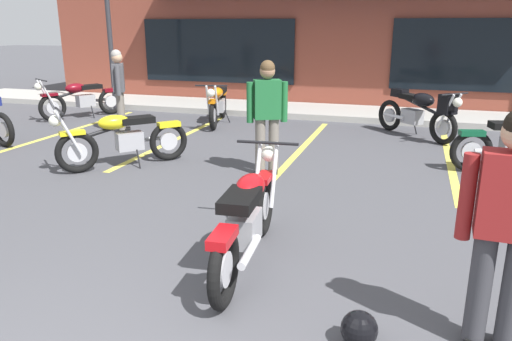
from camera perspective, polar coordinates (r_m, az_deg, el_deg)
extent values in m
plane|color=#47474C|center=(5.68, -2.53, -5.74)|extent=(80.00, 80.00, 0.00)
cube|color=#A8A59E|center=(12.42, 8.99, 6.69)|extent=(22.00, 1.80, 0.14)
cube|color=brown|center=(15.78, 11.40, 15.38)|extent=(17.15, 5.31, 3.83)
cube|color=black|center=(14.02, -4.54, 13.63)|extent=(4.39, 0.06, 1.70)
cube|color=black|center=(13.09, 25.23, 11.95)|extent=(4.39, 0.06, 1.70)
cube|color=#DBCC4C|center=(11.12, -20.80, 4.32)|extent=(0.12, 4.80, 0.01)
cube|color=#DBCC4C|center=(9.78, -9.14, 3.65)|extent=(0.12, 4.80, 0.01)
cube|color=#DBCC4C|center=(8.96, 5.35, 2.60)|extent=(0.12, 4.80, 0.01)
cube|color=#DBCC4C|center=(8.80, 21.48, 1.24)|extent=(0.12, 4.80, 0.01)
torus|color=black|center=(3.92, -3.73, -11.34)|extent=(0.15, 0.65, 0.64)
cylinder|color=#B7B7BC|center=(3.92, -3.73, -11.34)|extent=(0.08, 0.29, 0.29)
torus|color=black|center=(5.19, 0.88, -4.11)|extent=(0.15, 0.65, 0.64)
cylinder|color=#B7B7BC|center=(5.19, 0.88, -4.11)|extent=(0.08, 0.29, 0.29)
cylinder|color=silver|center=(5.20, 0.16, -0.35)|extent=(0.07, 0.33, 0.66)
cylinder|color=silver|center=(5.17, 2.11, -0.48)|extent=(0.07, 0.33, 0.66)
cylinder|color=black|center=(5.17, 1.34, 3.23)|extent=(0.66, 0.08, 0.03)
sphere|color=silver|center=(5.28, 1.51, 1.95)|extent=(0.18, 0.18, 0.17)
cube|color=#B70F14|center=(5.13, 0.99, -0.82)|extent=(0.17, 0.37, 0.06)
cube|color=#9E9EA3|center=(4.44, -1.35, -6.68)|extent=(0.27, 0.42, 0.28)
cylinder|color=silver|center=(4.10, -0.74, -9.36)|extent=(0.11, 0.55, 0.07)
cylinder|color=black|center=(4.53, -0.73, -2.93)|extent=(0.13, 0.94, 0.26)
ellipsoid|color=#B70F14|center=(4.53, -0.67, -1.89)|extent=(0.30, 0.50, 0.22)
cube|color=black|center=(4.20, -1.85, -3.40)|extent=(0.32, 0.54, 0.10)
cube|color=#B70F14|center=(3.78, -3.90, -7.73)|extent=(0.19, 0.37, 0.08)
cylinder|color=black|center=(4.53, -3.78, -9.83)|extent=(0.14, 0.03, 0.29)
torus|color=black|center=(11.86, -3.87, 7.63)|extent=(0.25, 0.65, 0.64)
cylinder|color=#B7B7BC|center=(11.86, -3.87, 7.63)|extent=(0.13, 0.29, 0.29)
torus|color=black|center=(10.46, -4.97, 6.40)|extent=(0.25, 0.65, 0.64)
cylinder|color=#B7B7BC|center=(10.46, -4.97, 6.40)|extent=(0.13, 0.29, 0.29)
cylinder|color=silver|center=(10.30, -4.60, 8.05)|extent=(0.12, 0.33, 0.66)
cylinder|color=silver|center=(10.32, -5.60, 8.05)|extent=(0.12, 0.33, 0.66)
cylinder|color=black|center=(10.19, -5.22, 9.77)|extent=(0.65, 0.18, 0.03)
sphere|color=silver|center=(10.13, -5.27, 8.93)|extent=(0.20, 0.20, 0.17)
cube|color=orange|center=(10.37, -5.04, 7.99)|extent=(0.22, 0.38, 0.06)
cube|color=#9E9EA3|center=(11.23, -4.34, 7.52)|extent=(0.33, 0.44, 0.28)
cylinder|color=silver|center=(11.61, -4.75, 7.62)|extent=(0.20, 0.55, 0.07)
cylinder|color=black|center=(10.99, -4.52, 8.60)|extent=(0.28, 0.93, 0.26)
ellipsoid|color=orange|center=(10.96, -4.54, 9.00)|extent=(0.36, 0.53, 0.22)
cube|color=black|center=(11.32, -4.27, 9.24)|extent=(0.39, 0.57, 0.10)
cube|color=orange|center=(11.84, -3.89, 8.98)|extent=(0.24, 0.39, 0.08)
cylinder|color=black|center=(11.31, -3.35, 6.28)|extent=(0.14, 0.05, 0.29)
torus|color=black|center=(10.06, -27.25, 4.21)|extent=(0.64, 0.27, 0.64)
cylinder|color=#B7B7BC|center=(10.06, -27.25, 4.21)|extent=(0.29, 0.13, 0.29)
cylinder|color=silver|center=(10.35, -27.38, 4.73)|extent=(0.55, 0.21, 0.07)
torus|color=black|center=(10.79, 15.22, 6.19)|extent=(0.52, 0.52, 0.64)
cylinder|color=#B7B7BC|center=(10.79, 15.22, 6.19)|extent=(0.25, 0.25, 0.29)
torus|color=black|center=(9.79, 20.85, 4.68)|extent=(0.52, 0.52, 0.64)
cylinder|color=#B7B7BC|center=(9.79, 20.85, 4.68)|extent=(0.25, 0.25, 0.29)
cylinder|color=silver|center=(9.74, 21.84, 6.44)|extent=(0.26, 0.26, 0.66)
cylinder|color=silver|center=(9.60, 21.12, 6.39)|extent=(0.26, 0.26, 0.66)
cylinder|color=black|center=(9.57, 22.04, 8.21)|extent=(0.49, 0.49, 0.03)
sphere|color=silver|center=(9.54, 22.31, 7.30)|extent=(0.24, 0.24, 0.17)
cube|color=black|center=(9.71, 21.21, 6.36)|extent=(0.35, 0.35, 0.06)
cube|color=#9E9EA3|center=(10.32, 17.63, 6.00)|extent=(0.45, 0.45, 0.28)
cylinder|color=silver|center=(10.49, 15.65, 6.10)|extent=(0.44, 0.44, 0.07)
cylinder|color=black|center=(10.14, 18.54, 7.12)|extent=(0.71, 0.71, 0.26)
ellipsoid|color=black|center=(10.10, 18.76, 7.76)|extent=(0.58, 0.58, 0.26)
cube|color=black|center=(9.69, 21.34, 7.17)|extent=(0.37, 0.37, 0.36)
cube|color=black|center=(10.33, 17.42, 8.17)|extent=(0.45, 0.45, 0.10)
cube|color=black|center=(10.54, 16.30, 8.64)|extent=(0.37, 0.37, 0.16)
cylinder|color=black|center=(10.54, 17.94, 4.74)|extent=(0.11, 0.11, 0.29)
torus|color=black|center=(8.10, 23.65, 2.06)|extent=(0.64, 0.26, 0.64)
cylinder|color=#B7B7BC|center=(8.10, 23.65, 2.06)|extent=(0.29, 0.13, 0.29)
cylinder|color=silver|center=(8.06, 25.81, 2.03)|extent=(0.55, 0.20, 0.07)
cube|color=black|center=(8.21, 27.25, 4.66)|extent=(0.57, 0.40, 0.10)
cube|color=#0F4C2D|center=(8.03, 23.74, 4.00)|extent=(0.39, 0.24, 0.08)
cylinder|color=black|center=(8.51, 26.70, 1.09)|extent=(0.06, 0.14, 0.29)
torus|color=black|center=(12.86, -16.47, 7.69)|extent=(0.41, 0.60, 0.64)
cylinder|color=#B7B7BC|center=(12.86, -16.47, 7.69)|extent=(0.20, 0.28, 0.29)
torus|color=black|center=(12.31, -22.50, 6.74)|extent=(0.41, 0.60, 0.64)
cylinder|color=#B7B7BC|center=(12.31, -22.50, 6.74)|extent=(0.20, 0.28, 0.29)
cylinder|color=silver|center=(12.15, -22.96, 8.11)|extent=(0.20, 0.30, 0.66)
cylinder|color=silver|center=(12.32, -23.25, 8.18)|extent=(0.20, 0.30, 0.66)
cylinder|color=black|center=(12.17, -23.64, 9.57)|extent=(0.59, 0.36, 0.03)
sphere|color=silver|center=(12.16, -23.92, 8.87)|extent=(0.23, 0.23, 0.17)
cube|color=maroon|center=(12.26, -22.83, 8.09)|extent=(0.30, 0.38, 0.06)
cube|color=#9E9EA3|center=(12.59, -19.13, 7.65)|extent=(0.41, 0.47, 0.28)
cylinder|color=silver|center=(12.87, -17.85, 7.76)|extent=(0.34, 0.51, 0.07)
cylinder|color=black|center=(12.48, -20.07, 8.60)|extent=(0.52, 0.85, 0.26)
ellipsoid|color=maroon|center=(12.47, -20.20, 8.95)|extent=(0.47, 0.55, 0.22)
cube|color=black|center=(12.60, -18.68, 9.17)|extent=(0.50, 0.59, 0.10)
cube|color=maroon|center=(12.84, -16.49, 8.94)|extent=(0.32, 0.39, 0.08)
cylinder|color=black|center=(12.49, -18.38, 6.44)|extent=(0.13, 0.09, 0.29)
torus|color=black|center=(8.18, -10.09, 3.35)|extent=(0.50, 0.54, 0.64)
cylinder|color=#B7B7BC|center=(8.18, -10.09, 3.35)|extent=(0.24, 0.25, 0.29)
torus|color=black|center=(7.82, -20.02, 1.99)|extent=(0.50, 0.54, 0.64)
cylinder|color=#B7B7BC|center=(7.82, -20.02, 1.99)|extent=(0.24, 0.25, 0.29)
cylinder|color=silver|center=(7.65, -20.86, 4.06)|extent=(0.25, 0.27, 0.66)
cylinder|color=silver|center=(7.83, -21.09, 4.30)|extent=(0.25, 0.27, 0.66)
cylinder|color=black|center=(7.67, -21.81, 6.44)|extent=(0.51, 0.47, 0.03)
sphere|color=silver|center=(7.68, -22.29, 5.33)|extent=(0.24, 0.24, 0.17)
cube|color=yellow|center=(7.75, -20.52, 4.10)|extent=(0.35, 0.36, 0.06)
cube|color=#9E9EA3|center=(7.97, -14.44, 3.33)|extent=(0.45, 0.46, 0.28)
cylinder|color=silver|center=(8.22, -12.22, 3.58)|extent=(0.42, 0.45, 0.07)
cylinder|color=black|center=(7.87, -15.96, 4.84)|extent=(0.68, 0.74, 0.26)
ellipsoid|color=yellow|center=(7.85, -16.15, 5.40)|extent=(0.51, 0.53, 0.22)
cube|color=black|center=(7.95, -13.63, 5.71)|extent=(0.56, 0.57, 0.10)
cube|color=yellow|center=(8.13, -10.06, 5.29)|extent=(0.36, 0.37, 0.08)
cylinder|color=black|center=(7.89, -13.45, 1.31)|extent=(0.12, 0.11, 0.29)
cube|color=black|center=(10.79, -14.98, 4.70)|extent=(0.26, 0.21, 0.08)
cube|color=black|center=(10.60, -15.02, 4.49)|extent=(0.26, 0.21, 0.08)
cylinder|color=slate|center=(10.72, -15.36, 6.88)|extent=(0.20, 0.20, 0.80)
cylinder|color=slate|center=(10.52, -15.41, 6.71)|extent=(0.20, 0.20, 0.80)
cube|color=#4C4C51|center=(10.54, -15.66, 10.33)|extent=(0.38, 0.44, 0.56)
cylinder|color=#4C4C51|center=(10.79, -15.57, 10.26)|extent=(0.14, 0.14, 0.58)
cylinder|color=#4C4C51|center=(10.29, -15.71, 9.97)|extent=(0.14, 0.14, 0.58)
sphere|color=tan|center=(10.50, -15.83, 12.50)|extent=(0.30, 0.30, 0.22)
sphere|color=gray|center=(10.50, -15.91, 12.76)|extent=(0.29, 0.29, 0.21)
cube|color=black|center=(7.40, 0.44, -0.04)|extent=(0.19, 0.26, 0.08)
cube|color=black|center=(7.43, 1.96, 0.02)|extent=(0.19, 0.26, 0.08)
cylinder|color=slate|center=(7.25, 0.49, 3.06)|extent=(0.20, 0.20, 0.80)
cylinder|color=slate|center=(7.28, 2.05, 3.11)|extent=(0.20, 0.20, 0.80)
cube|color=#1E6633|center=(7.14, 1.31, 8.24)|extent=(0.44, 0.36, 0.56)
cylinder|color=#1E6633|center=(7.11, -0.70, 7.88)|extent=(0.13, 0.13, 0.58)
cylinder|color=#1E6633|center=(7.19, 3.29, 7.95)|extent=(0.13, 0.13, 0.58)
sphere|color=#A07556|center=(7.09, 1.33, 11.44)|extent=(0.29, 0.29, 0.22)
sphere|color=brown|center=(7.08, 1.35, 11.83)|extent=(0.28, 0.28, 0.21)
cube|color=black|center=(3.97, 23.72, -17.18)|extent=(0.11, 0.25, 0.08)
cylinder|color=#38383D|center=(3.72, 24.50, -12.09)|extent=(0.16, 0.16, 0.80)
cube|color=maroon|center=(3.49, 27.41, -2.59)|extent=(0.39, 0.24, 0.56)
cylinder|color=maroon|center=(3.48, 23.25, -2.81)|extent=(0.11, 0.11, 0.58)
sphere|color=black|center=(3.65, 11.86, -17.53)|extent=(0.26, 0.26, 0.26)
cube|color=black|center=(3.74, 12.04, -16.74)|extent=(0.18, 0.03, 0.09)
cylinder|color=#2D2D33|center=(13.22, -16.81, 17.48)|extent=(0.12, 0.12, 5.04)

